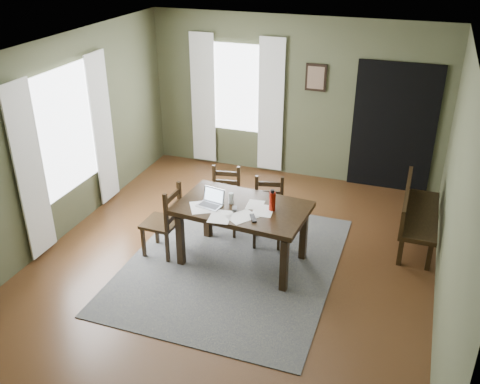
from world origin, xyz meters
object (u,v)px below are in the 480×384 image
at_px(chair_end, 164,222).
at_px(bench, 415,211).
at_px(dining_table, 243,213).
at_px(chair_back_right, 268,212).
at_px(water_bottle, 272,201).
at_px(laptop, 212,201).
at_px(chair_back_left, 225,201).

bearing_deg(chair_end, bench, 116.25).
distance_m(dining_table, chair_end, 1.06).
xyz_separation_m(chair_back_right, bench, (1.88, 0.65, 0.04)).
bearing_deg(chair_end, chair_back_right, 123.89).
height_order(chair_back_right, water_bottle, water_bottle).
bearing_deg(chair_end, laptop, 98.60).
xyz_separation_m(chair_end, laptop, (0.64, 0.08, 0.38)).
xyz_separation_m(chair_back_left, bench, (2.54, 0.54, 0.03)).
bearing_deg(chair_back_right, dining_table, -118.71).
xyz_separation_m(laptop, water_bottle, (0.75, 0.11, 0.07)).
bearing_deg(water_bottle, dining_table, -176.71).
bearing_deg(chair_back_left, chair_end, -132.59).
bearing_deg(bench, water_bottle, 125.87).
height_order(dining_table, water_bottle, water_bottle).
height_order(dining_table, chair_back_left, chair_back_left).
distance_m(chair_back_left, water_bottle, 1.20).
bearing_deg(chair_end, chair_back_left, 150.34).
distance_m(laptop, water_bottle, 0.76).
relative_size(chair_end, chair_back_right, 1.08).
relative_size(bench, water_bottle, 5.25).
height_order(bench, water_bottle, water_bottle).
xyz_separation_m(dining_table, laptop, (-0.38, -0.09, 0.15)).
height_order(chair_back_right, bench, chair_back_right).
bearing_deg(bench, chair_back_left, 102.06).
height_order(chair_end, water_bottle, water_bottle).
distance_m(chair_end, laptop, 0.75).
xyz_separation_m(dining_table, bench, (2.04, 1.23, -0.23)).
bearing_deg(dining_table, chair_back_right, 78.08).
xyz_separation_m(chair_back_left, laptop, (0.12, -0.78, 0.41)).
relative_size(chair_back_right, water_bottle, 3.33).
xyz_separation_m(bench, laptop, (-2.42, -1.32, 0.38)).
xyz_separation_m(chair_end, bench, (3.06, 1.40, 0.00)).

